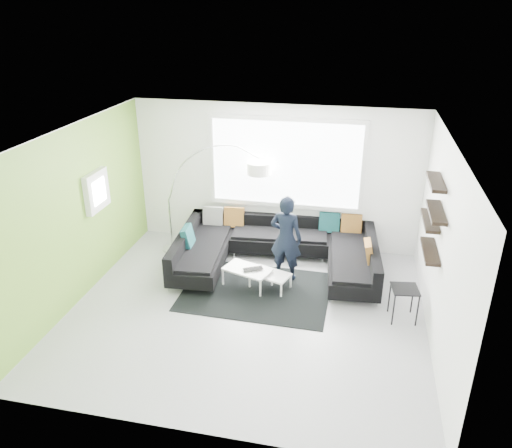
{
  "coord_description": "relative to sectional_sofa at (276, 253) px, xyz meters",
  "views": [
    {
      "loc": [
        1.54,
        -6.47,
        4.5
      ],
      "look_at": [
        -0.04,
        0.9,
        1.11
      ],
      "focal_mm": 35.0,
      "sensor_mm": 36.0,
      "label": 1
    }
  ],
  "objects": [
    {
      "name": "arc_lamp",
      "position": [
        -2.14,
        0.35,
        0.72
      ],
      "size": [
        2.11,
        1.21,
        2.11
      ],
      "primitive_type": null,
      "rotation": [
        0.0,
        0.0,
        0.21
      ],
      "color": "white",
      "rests_on": "ground"
    },
    {
      "name": "sectional_sofa",
      "position": [
        0.0,
        0.0,
        0.0
      ],
      "size": [
        3.71,
        2.46,
        0.77
      ],
      "rotation": [
        0.0,
        0.0,
        0.08
      ],
      "color": "black",
      "rests_on": "ground"
    },
    {
      "name": "person",
      "position": [
        0.2,
        -0.25,
        0.43
      ],
      "size": [
        0.68,
        0.55,
        1.54
      ],
      "primitive_type": "imported",
      "rotation": [
        0.0,
        0.0,
        2.98
      ],
      "color": "black",
      "rests_on": "ground"
    },
    {
      "name": "coffee_table",
      "position": [
        -0.19,
        -0.67,
        -0.17
      ],
      "size": [
        1.15,
        0.89,
        0.33
      ],
      "primitive_type": "cube",
      "rotation": [
        0.0,
        0.0,
        -0.33
      ],
      "color": "silver",
      "rests_on": "ground"
    },
    {
      "name": "laptop",
      "position": [
        -0.26,
        -0.74,
        0.01
      ],
      "size": [
        0.52,
        0.49,
        0.03
      ],
      "primitive_type": "imported",
      "rotation": [
        0.0,
        0.0,
        0.48
      ],
      "color": "black",
      "rests_on": "coffee_table"
    },
    {
      "name": "side_table",
      "position": [
        2.16,
        -1.13,
        -0.07
      ],
      "size": [
        0.44,
        0.44,
        0.54
      ],
      "primitive_type": "cube",
      "rotation": [
        0.0,
        0.0,
        0.14
      ],
      "color": "black",
      "rests_on": "ground"
    },
    {
      "name": "rug",
      "position": [
        -0.19,
        -0.83,
        -0.33
      ],
      "size": [
        2.46,
        1.81,
        0.01
      ],
      "primitive_type": "cube",
      "rotation": [
        0.0,
        0.0,
        -0.01
      ],
      "color": "black",
      "rests_on": "ground"
    },
    {
      "name": "room_shell",
      "position": [
        -0.19,
        -1.23,
        1.47
      ],
      "size": [
        5.54,
        5.04,
        2.82
      ],
      "color": "white",
      "rests_on": "ground"
    },
    {
      "name": "ground",
      "position": [
        -0.23,
        -1.43,
        -0.34
      ],
      "size": [
        5.5,
        5.5,
        0.0
      ],
      "primitive_type": "plane",
      "color": "#939398",
      "rests_on": "ground"
    }
  ]
}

